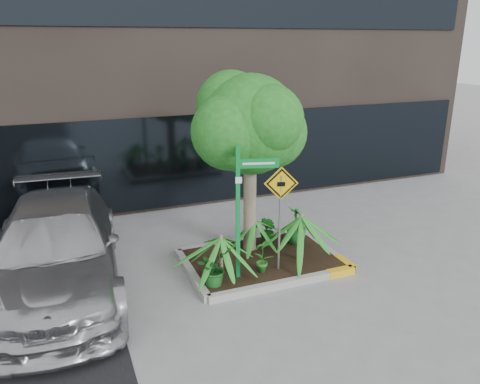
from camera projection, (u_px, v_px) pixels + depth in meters
name	position (u px, v px, depth m)	size (l,w,h in m)	color
ground	(259.00, 271.00, 9.92)	(80.00, 80.00, 0.00)	gray
planter	(264.00, 260.00, 10.21)	(3.35, 2.36, 0.15)	#9E9E99
tree	(250.00, 124.00, 9.80)	(2.73, 2.42, 4.09)	gray
palm_front	(302.00, 216.00, 9.79)	(1.22, 1.22, 1.35)	gray
palm_left	(221.00, 238.00, 9.12)	(1.03, 1.03, 1.14)	gray
palm_back	(255.00, 220.00, 10.42)	(0.84, 0.84, 0.93)	gray
parked_car	(57.00, 248.00, 9.05)	(2.34, 5.74, 1.67)	#B9B9BE
shrub_a	(214.00, 267.00, 8.99)	(0.65, 0.65, 0.72)	#19591E
shrub_b	(296.00, 225.00, 10.84)	(0.49, 0.49, 0.88)	#206D26
shrub_c	(262.00, 255.00, 9.48)	(0.40, 0.40, 0.75)	#246B21
shrub_d	(268.00, 231.00, 10.71)	(0.40, 0.40, 0.73)	#1B601D
street_sign_post	(240.00, 200.00, 8.96)	(0.82, 0.98, 2.84)	#0C8533
cattle_sign	(280.00, 201.00, 9.22)	(0.65, 0.22, 2.21)	slate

